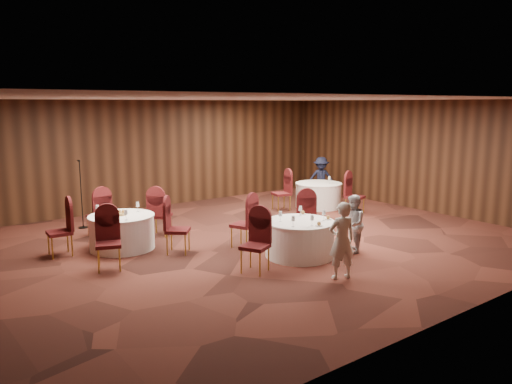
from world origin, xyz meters
TOP-DOWN VIEW (x-y plane):
  - ground at (0.00, 0.00)m, footprint 12.00×12.00m
  - room_shell at (0.00, 0.00)m, footprint 12.00×12.00m
  - table_main at (0.10, -1.42)m, footprint 1.43×1.43m
  - table_left at (-2.60, 1.29)m, footprint 1.40×1.40m
  - table_right at (3.84, 1.91)m, footprint 1.39×1.39m
  - chairs_main at (-0.18, -0.77)m, footprint 3.00×2.17m
  - chairs_left at (-2.61, 1.26)m, footprint 3.01×3.03m
  - chairs_right at (3.34, 1.44)m, footprint 1.97×2.29m
  - tabletop_main at (0.24, -1.52)m, footprint 1.09×1.11m
  - tabletop_left at (-2.60, 1.28)m, footprint 0.90×0.89m
  - tabletop_right at (4.05, 1.67)m, footprint 0.08×0.08m
  - mic_stand at (-2.69, 3.63)m, footprint 0.24×0.24m
  - woman_a at (-0.18, -2.85)m, footprint 0.59×0.47m
  - woman_b at (1.16, -1.89)m, footprint 0.76×0.75m
  - man_c at (4.78, 2.77)m, footprint 1.00×1.00m

SIDE VIEW (x-z plane):
  - ground at x=0.00m, z-range 0.00..0.00m
  - table_main at x=0.10m, z-range 0.01..0.75m
  - table_left at x=-2.60m, z-range 0.01..0.75m
  - table_right at x=3.84m, z-range 0.01..0.75m
  - chairs_main at x=-0.18m, z-range 0.00..1.00m
  - chairs_left at x=-2.61m, z-range 0.00..1.00m
  - chairs_right at x=3.34m, z-range 0.00..1.00m
  - mic_stand at x=-2.69m, z-range -0.35..1.38m
  - woman_b at x=1.16m, z-range 0.00..1.23m
  - man_c at x=4.78m, z-range 0.00..1.39m
  - woman_a at x=-0.18m, z-range 0.00..1.40m
  - tabletop_left at x=-2.60m, z-range 0.71..0.93m
  - tabletop_main at x=0.24m, z-range 0.74..0.95m
  - tabletop_right at x=4.05m, z-range 0.79..1.01m
  - room_shell at x=0.00m, z-range -4.04..7.96m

